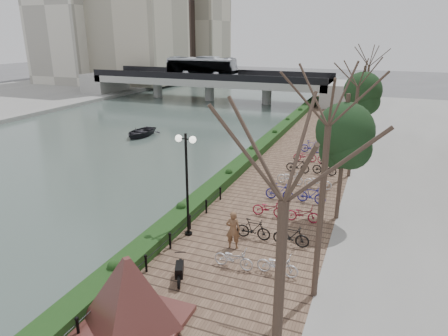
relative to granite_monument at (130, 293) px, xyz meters
The scene contains 14 objects.
ground 3.82m from the granite_monument, 144.21° to the left, with size 220.00×220.00×0.00m, color #59595B.
river_water 32.31m from the granite_monument, 123.31° to the left, with size 30.00×130.00×0.02m, color #455750.
promenade 19.57m from the granite_monument, 86.23° to the left, with size 8.00×75.00×0.50m, color brown.
hedge 22.09m from the granite_monument, 95.51° to the left, with size 1.10×56.00×0.60m, color #163914.
chain_fence 4.29m from the granite_monument, 108.42° to the left, with size 0.10×14.10×0.70m.
granite_monument is the anchor object (origin of this frame).
lamppost 6.93m from the granite_monument, 100.06° to the left, with size 1.02×0.32×5.01m.
motorcycle 3.13m from the granite_monument, 86.37° to the left, with size 0.44×1.42×0.89m, color black, non-canonical shape.
pedestrian 6.22m from the granite_monument, 78.08° to the left, with size 0.65×0.43×1.78m, color brown.
bicycle_parking 13.87m from the granite_monument, 78.41° to the left, with size 2.40×19.89×1.00m.
street_trees 15.68m from the granite_monument, 70.17° to the left, with size 3.20×37.12×6.80m.
bridge 50.31m from the granite_monument, 110.94° to the left, with size 36.00×10.77×6.50m.
boat 28.27m from the granite_monument, 122.38° to the left, with size 2.94×4.11×0.85m, color black.
far_buildings 82.35m from the granite_monument, 123.18° to the left, with size 35.00×38.00×38.00m.
Camera 1 is at (9.51, -10.90, 9.71)m, focal length 32.00 mm.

